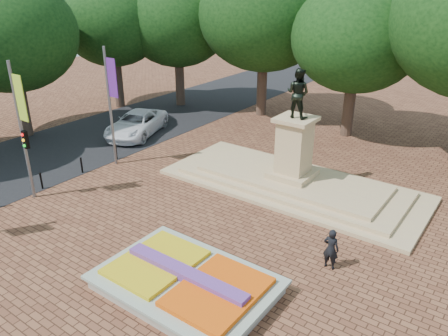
# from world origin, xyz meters

# --- Properties ---
(ground) EXTENTS (90.00, 90.00, 0.00)m
(ground) POSITION_xyz_m (0.00, 0.00, 0.00)
(ground) COLOR brown
(ground) RESTS_ON ground
(asphalt_street) EXTENTS (9.00, 90.00, 0.02)m
(asphalt_street) POSITION_xyz_m (-15.00, 5.00, 0.01)
(asphalt_street) COLOR black
(asphalt_street) RESTS_ON ground
(flower_bed) EXTENTS (6.30, 4.30, 0.91)m
(flower_bed) POSITION_xyz_m (1.03, -2.00, 0.38)
(flower_bed) COLOR gray
(flower_bed) RESTS_ON ground
(monument) EXTENTS (14.00, 6.00, 6.40)m
(monument) POSITION_xyz_m (0.00, 8.00, 0.88)
(monument) COLOR tan
(monument) RESTS_ON ground
(tree_row_back) EXTENTS (44.80, 8.80, 10.43)m
(tree_row_back) POSITION_xyz_m (2.33, 18.00, 6.67)
(tree_row_back) COLOR #34281C
(tree_row_back) RESTS_ON ground
(tree_row_street) EXTENTS (8.40, 25.40, 9.98)m
(tree_row_street) POSITION_xyz_m (-19.50, 4.67, 6.39)
(tree_row_street) COLOR #34281C
(tree_row_street) RESTS_ON ground
(banner_poles) EXTENTS (0.88, 11.17, 7.00)m
(banner_poles) POSITION_xyz_m (-10.08, -1.31, 3.88)
(banner_poles) COLOR slate
(banner_poles) RESTS_ON ground
(bollard_row) EXTENTS (0.12, 13.12, 0.98)m
(bollard_row) POSITION_xyz_m (-10.70, -1.50, 0.53)
(bollard_row) COLOR black
(bollard_row) RESTS_ON ground
(van) EXTENTS (4.66, 6.55, 1.66)m
(van) POSITION_xyz_m (-13.05, 8.99, 0.83)
(van) COLOR white
(van) RESTS_ON ground
(pedestrian) EXTENTS (0.64, 0.43, 1.71)m
(pedestrian) POSITION_xyz_m (4.64, 2.37, 0.86)
(pedestrian) COLOR black
(pedestrian) RESTS_ON ground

